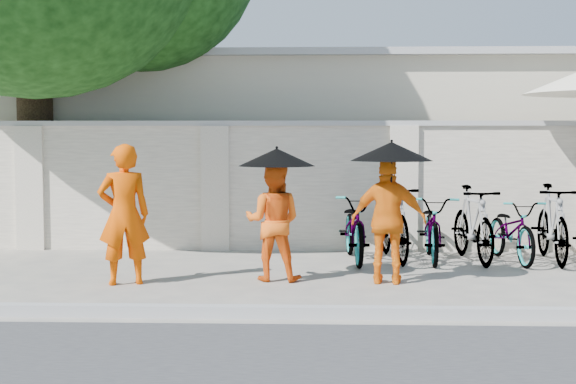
{
  "coord_description": "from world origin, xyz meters",
  "views": [
    {
      "loc": [
        0.63,
        -9.69,
        1.84
      ],
      "look_at": [
        0.25,
        0.84,
        1.1
      ],
      "focal_mm": 50.0,
      "sensor_mm": 36.0,
      "label": 1
    }
  ],
  "objects": [
    {
      "name": "bike_5",
      "position": [
        4.04,
        2.0,
        0.57
      ],
      "size": [
        0.65,
        1.92,
        1.14
      ],
      "primitive_type": "imported",
      "rotation": [
        0.0,
        0.0,
        -0.06
      ],
      "color": "gray",
      "rests_on": "ground"
    },
    {
      "name": "ground",
      "position": [
        0.0,
        0.0,
        0.0
      ],
      "size": [
        80.0,
        80.0,
        0.0
      ],
      "primitive_type": "plane",
      "color": "#AAA190"
    },
    {
      "name": "bike_1",
      "position": [
        1.76,
        2.1,
        0.57
      ],
      "size": [
        0.76,
        1.96,
        1.15
      ],
      "primitive_type": "imported",
      "rotation": [
        0.0,
        0.0,
        0.12
      ],
      "color": "gray",
      "rests_on": "ground"
    },
    {
      "name": "bike_3",
      "position": [
        2.9,
        2.01,
        0.56
      ],
      "size": [
        0.74,
        1.9,
        1.11
      ],
      "primitive_type": "imported",
      "rotation": [
        0.0,
        0.0,
        0.12
      ],
      "color": "gray",
      "rests_on": "ground"
    },
    {
      "name": "bike_0",
      "position": [
        1.19,
        2.0,
        0.5
      ],
      "size": [
        0.79,
        1.95,
        1.0
      ],
      "primitive_type": "imported",
      "rotation": [
        0.0,
        0.0,
        0.07
      ],
      "color": "gray",
      "rests_on": "ground"
    },
    {
      "name": "parasol_center",
      "position": [
        0.12,
        0.33,
        1.57
      ],
      "size": [
        0.97,
        0.97,
        0.83
      ],
      "color": "black",
      "rests_on": "ground"
    },
    {
      "name": "monk_right",
      "position": [
        1.52,
        0.24,
        0.79
      ],
      "size": [
        0.97,
        0.5,
        1.58
      ],
      "primitive_type": "imported",
      "rotation": [
        0.0,
        0.0,
        3.02
      ],
      "color": "orange",
      "rests_on": "ground"
    },
    {
      "name": "building_behind",
      "position": [
        2.0,
        7.0,
        1.6
      ],
      "size": [
        14.0,
        6.0,
        3.2
      ],
      "primitive_type": "cube",
      "color": "beige",
      "rests_on": "ground"
    },
    {
      "name": "monk_left",
      "position": [
        -1.76,
        0.07,
        0.87
      ],
      "size": [
        0.74,
        0.6,
        1.74
      ],
      "primitive_type": "imported",
      "rotation": [
        0.0,
        0.0,
        3.47
      ],
      "color": "#EA4D01",
      "rests_on": "ground"
    },
    {
      "name": "bike_2",
      "position": [
        2.33,
        2.07,
        0.49
      ],
      "size": [
        0.77,
        1.9,
        0.98
      ],
      "primitive_type": "imported",
      "rotation": [
        0.0,
        0.0,
        -0.07
      ],
      "color": "gray",
      "rests_on": "ground"
    },
    {
      "name": "monk_center",
      "position": [
        0.07,
        0.41,
        0.75
      ],
      "size": [
        0.8,
        0.66,
        1.51
      ],
      "primitive_type": "imported",
      "rotation": [
        0.0,
        0.0,
        3.01
      ],
      "color": "#F75F12",
      "rests_on": "ground"
    },
    {
      "name": "bike_4",
      "position": [
        3.47,
        2.02,
        0.46
      ],
      "size": [
        0.82,
        1.81,
        0.92
      ],
      "primitive_type": "imported",
      "rotation": [
        0.0,
        0.0,
        0.12
      ],
      "color": "gray",
      "rests_on": "ground"
    },
    {
      "name": "parasol_right",
      "position": [
        1.54,
        0.16,
        1.65
      ],
      "size": [
        1.01,
        1.01,
        0.87
      ],
      "color": "black",
      "rests_on": "ground"
    },
    {
      "name": "kerb",
      "position": [
        0.0,
        -1.7,
        0.06
      ],
      "size": [
        40.0,
        0.16,
        0.12
      ],
      "primitive_type": "cube",
      "color": "#A1A1A1",
      "rests_on": "ground"
    },
    {
      "name": "compound_wall",
      "position": [
        1.0,
        3.2,
        1.0
      ],
      "size": [
        20.0,
        0.3,
        2.0
      ],
      "primitive_type": "cube",
      "color": "#F1E4CC",
      "rests_on": "ground"
    }
  ]
}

